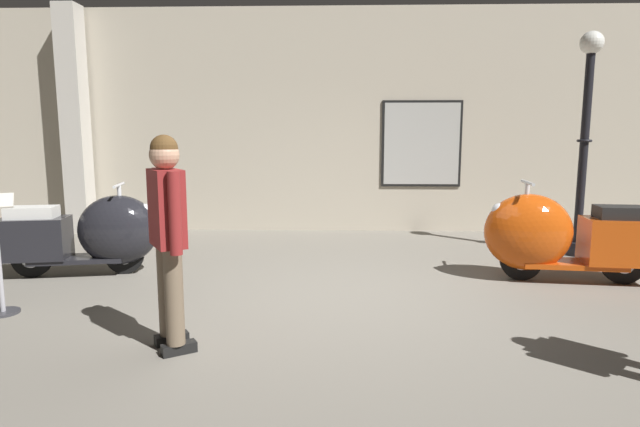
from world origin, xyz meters
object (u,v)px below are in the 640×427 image
object	(u,v)px
scooter_0	(93,234)
lamppost	(585,132)
scooter_1	(556,236)
visitor_1	(168,228)

from	to	relation	value
scooter_0	lamppost	bearing A→B (deg)	0.30
scooter_1	lamppost	world-z (taller)	lamppost
visitor_1	lamppost	bearing A→B (deg)	4.23
lamppost	visitor_1	world-z (taller)	lamppost
scooter_0	lamppost	xyz separation A→B (m)	(6.11, 1.19, 1.17)
scooter_0	visitor_1	xyz separation A→B (m)	(1.58, -2.10, 0.45)
scooter_0	visitor_1	bearing A→B (deg)	-63.80
lamppost	scooter_0	bearing A→B (deg)	-168.99
scooter_0	lamppost	distance (m)	6.33
lamppost	visitor_1	bearing A→B (deg)	-144.01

